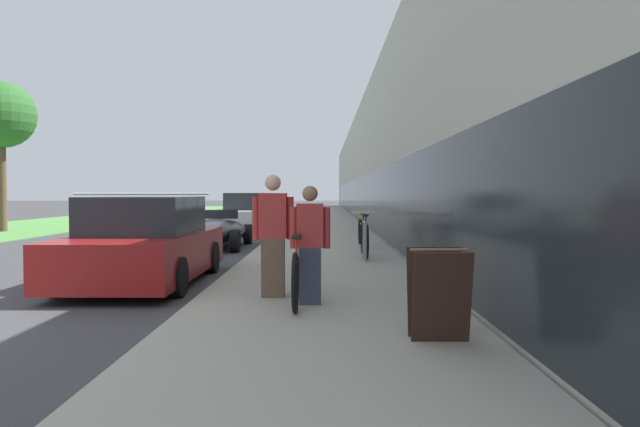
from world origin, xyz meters
TOP-DOWN VIEW (x-y plane):
  - sidewalk_slab at (5.70, 21.00)m, footprint 3.53×70.00m
  - storefront_facade at (12.50, 29.00)m, footprint 10.01×70.00m
  - lawn_strip at (-7.80, 25.00)m, footprint 6.92×70.00m
  - tandem_bicycle at (5.37, 2.18)m, footprint 0.52×2.50m
  - person_rider at (5.54, 1.87)m, footprint 0.52×0.20m
  - person_bystander at (5.01, 2.38)m, footprint 0.58×0.23m
  - bike_rack_hoop at (6.58, 6.59)m, footprint 0.05×0.60m
  - cruiser_bike_nearest at (6.63, 7.40)m, footprint 0.52×1.90m
  - cruiser_bike_middle at (6.72, 9.94)m, footprint 0.52×1.87m
  - sandwich_board_sign at (6.84, 0.09)m, footprint 0.56×0.56m
  - parked_sedan_curbside at (2.64, 4.23)m, footprint 2.01×4.34m
  - vintage_roadster_curbside at (2.62, 10.57)m, footprint 1.75×4.30m
  - parked_sedan_far at (2.77, 16.63)m, footprint 1.90×4.69m
  - street_tree_far at (-7.03, 17.00)m, footprint 2.61×2.61m

SIDE VIEW (x-z plane):
  - lawn_strip at x=-7.80m, z-range 0.00..0.03m
  - sidewalk_slab at x=5.70m, z-range 0.00..0.11m
  - vintage_roadster_curbside at x=2.62m, z-range -0.07..0.99m
  - tandem_bicycle at x=5.37m, z-range 0.04..0.96m
  - cruiser_bike_middle at x=6.72m, z-range 0.03..0.97m
  - cruiser_bike_nearest at x=6.63m, z-range 0.03..1.01m
  - sandwich_board_sign at x=6.84m, z-range 0.11..1.01m
  - bike_rack_hoop at x=6.58m, z-range 0.20..1.04m
  - parked_sedan_curbside at x=2.64m, z-range -0.10..1.45m
  - parked_sedan_far at x=2.77m, z-range -0.07..1.48m
  - person_rider at x=5.54m, z-range 0.11..1.65m
  - person_bystander at x=5.01m, z-range 0.11..1.81m
  - storefront_facade at x=12.50m, z-range -0.01..6.05m
  - street_tree_far at x=-7.03m, z-range 1.62..7.57m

